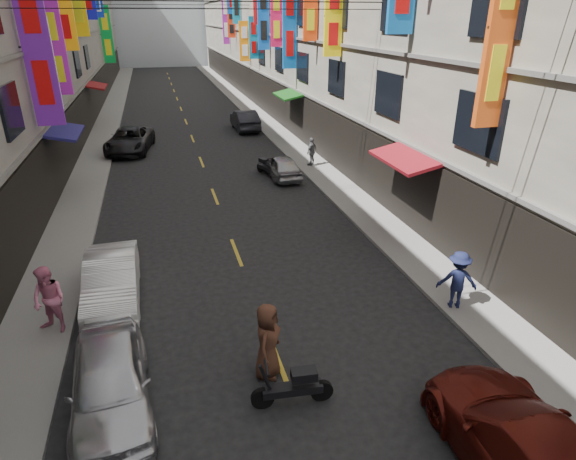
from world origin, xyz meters
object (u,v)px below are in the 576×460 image
car_right_mid (282,167)px  car_left_mid (112,280)px  pedestrian_crossing (268,341)px  pedestrian_rfar (312,151)px  pedestrian_rnear (458,280)px  scooter_near_right (516,457)px  car_right_far (245,120)px  pedestrian_lfar (49,300)px  car_right_near (534,458)px  scooter_far_right (266,167)px  car_left_far (130,140)px  scooter_crossing (294,387)px  car_left_near (110,382)px

car_right_mid → car_left_mid: bearing=50.8°
car_right_mid → pedestrian_crossing: pedestrian_crossing is taller
car_left_mid → pedestrian_rfar: 15.18m
pedestrian_rnear → pedestrian_crossing: pedestrian_crossing is taller
scooter_near_right → pedestrian_crossing: pedestrian_crossing is taller
car_right_far → pedestrian_rnear: (1.40, -25.01, 0.25)m
scooter_near_right → pedestrian_crossing: bearing=-46.1°
pedestrian_lfar → car_right_near: bearing=-6.4°
car_right_far → pedestrian_crossing: (-4.34, -26.27, 0.22)m
scooter_far_right → car_left_far: 9.87m
scooter_near_right → car_right_far: car_right_far is taller
scooter_crossing → car_right_near: car_right_near is taller
pedestrian_lfar → pedestrian_rnear: 10.94m
car_left_mid → car_right_far: 23.38m
car_left_mid → car_left_far: bearing=89.1°
car_left_near → car_left_far: (-0.19, 22.21, 0.02)m
scooter_near_right → pedestrian_lfar: pedestrian_lfar is taller
car_right_mid → scooter_far_right: bearing=-43.2°
car_right_mid → car_left_near: bearing=60.9°
scooter_near_right → pedestrian_crossing: size_ratio=0.96×
car_left_mid → car_left_far: size_ratio=0.81×
scooter_near_right → car_left_far: (-7.34, 25.86, 0.27)m
car_left_near → car_right_mid: car_left_near is taller
car_right_near → pedestrian_rfar: pedestrian_rfar is taller
car_left_near → car_right_mid: size_ratio=1.16×
scooter_far_right → car_left_far: size_ratio=0.34×
scooter_far_right → pedestrian_crossing: bearing=60.0°
scooter_far_right → car_right_far: size_ratio=0.40×
car_left_mid → car_right_near: size_ratio=0.79×
car_left_mid → pedestrian_crossing: size_ratio=2.21×
car_left_far → pedestrian_crossing: bearing=-71.1°
car_right_near → pedestrian_rfar: bearing=-92.2°
car_right_far → scooter_far_right: bearing=84.3°
pedestrian_lfar → pedestrian_crossing: bearing=2.0°
car_left_near → car_right_mid: (7.52, 14.64, -0.09)m
scooter_far_right → car_right_near: car_right_near is taller
scooter_crossing → car_right_near: bearing=-126.9°
pedestrian_lfar → pedestrian_crossing: pedestrian_lfar is taller
scooter_far_right → car_right_mid: bearing=121.4°
car_left_mid → pedestrian_rfar: size_ratio=2.71×
car_right_near → pedestrian_crossing: 5.58m
scooter_crossing → car_right_far: 27.63m
car_left_far → pedestrian_lfar: bearing=-84.7°
scooter_near_right → car_right_mid: car_right_mid is taller
pedestrian_rfar → pedestrian_crossing: bearing=28.0°
scooter_far_right → car_right_near: bearing=73.7°
pedestrian_lfar → pedestrian_crossing: (5.06, -2.99, -0.10)m
scooter_crossing → pedestrian_rnear: 5.92m
car_left_far → car_right_near: bearing=-64.7°
scooter_near_right → car_right_far: 30.11m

